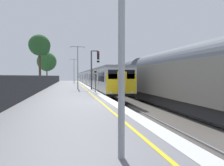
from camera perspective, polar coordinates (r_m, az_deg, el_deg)
ground at (r=13.51m, az=9.35°, el=-7.73°), size 17.40×110.00×1.21m
commuter_train_at_platform at (r=46.32m, az=-6.97°, el=1.60°), size 2.83×60.47×3.81m
freight_train_adjacent_track at (r=29.93m, az=3.89°, el=2.03°), size 2.60×43.36×4.82m
signal_gantry at (r=24.17m, az=-5.45°, el=5.29°), size 1.10×0.24×4.84m
speed_limit_sign at (r=19.63m, az=-4.94°, el=1.68°), size 0.59×0.08×2.41m
platform_lamp_near at (r=4.17m, az=2.85°, el=21.62°), size 2.00×0.20×5.19m
platform_lamp_mid at (r=25.37m, az=-10.11°, el=5.67°), size 2.00×0.20×5.54m
platform_lamp_far at (r=46.85m, az=-11.18°, el=4.15°), size 2.00×0.20×5.71m
platform_back_fence at (r=12.77m, az=-26.65°, el=-1.65°), size 0.07×99.00×1.74m
background_tree_left at (r=50.57m, az=-18.73°, el=5.80°), size 4.71×4.71×7.56m
background_tree_centre at (r=35.17m, az=-20.44°, el=10.12°), size 3.53×3.53×8.60m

